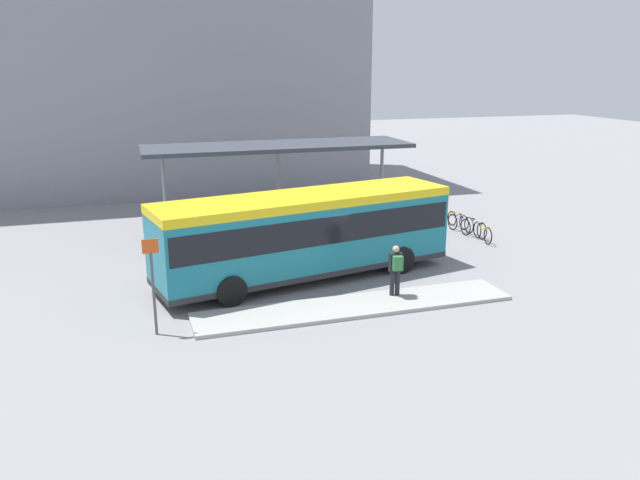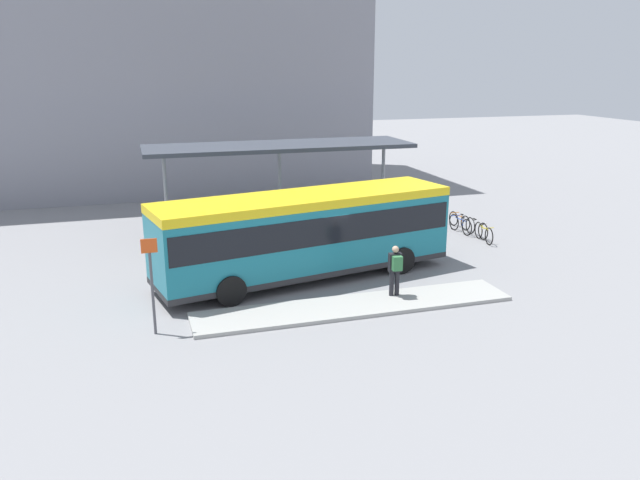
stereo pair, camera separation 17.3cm
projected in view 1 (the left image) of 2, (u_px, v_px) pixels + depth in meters
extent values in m
plane|color=gray|center=(306.00, 278.00, 22.29)|extent=(120.00, 120.00, 0.00)
cube|color=#9E9E99|center=(355.00, 306.00, 19.52)|extent=(10.16, 1.80, 0.12)
cube|color=#197284|center=(306.00, 232.00, 21.83)|extent=(10.91, 4.59, 2.68)
cube|color=yellow|center=(305.00, 199.00, 21.50)|extent=(10.93, 4.61, 0.30)
cube|color=black|center=(306.00, 223.00, 21.74)|extent=(10.71, 4.58, 0.94)
cube|color=black|center=(426.00, 207.00, 24.21)|extent=(0.54, 2.30, 1.03)
cube|color=#28282B|center=(306.00, 266.00, 22.16)|extent=(10.92, 4.60, 0.20)
cylinder|color=black|center=(365.00, 244.00, 24.71)|extent=(1.03, 0.47, 1.00)
cylinder|color=black|center=(401.00, 260.00, 22.67)|extent=(1.03, 0.47, 1.00)
cylinder|color=black|center=(206.00, 269.00, 21.63)|extent=(1.03, 0.47, 1.00)
cylinder|color=black|center=(231.00, 291.00, 19.59)|extent=(1.03, 0.47, 1.00)
cylinder|color=#232328|center=(392.00, 283.00, 20.17)|extent=(0.15, 0.15, 0.82)
cylinder|color=#232328|center=(397.00, 283.00, 20.22)|extent=(0.15, 0.15, 0.82)
cube|color=black|center=(396.00, 262.00, 20.00)|extent=(0.42, 0.25, 0.61)
cube|color=#337542|center=(398.00, 263.00, 19.80)|extent=(0.32, 0.22, 0.46)
sphere|color=tan|center=(396.00, 249.00, 19.88)|extent=(0.22, 0.22, 0.22)
torus|color=black|center=(488.00, 236.00, 26.34)|extent=(0.13, 0.75, 0.75)
torus|color=black|center=(477.00, 230.00, 27.30)|extent=(0.13, 0.75, 0.75)
cylinder|color=gold|center=(483.00, 227.00, 26.75)|extent=(0.12, 0.79, 0.04)
cylinder|color=gold|center=(481.00, 228.00, 26.94)|extent=(0.04, 0.04, 0.37)
cube|color=black|center=(481.00, 224.00, 26.89)|extent=(0.09, 0.19, 0.04)
cylinder|color=gold|center=(487.00, 228.00, 26.34)|extent=(0.48, 0.08, 0.03)
torus|color=black|center=(482.00, 231.00, 27.11)|extent=(0.06, 0.76, 0.76)
torus|color=black|center=(469.00, 225.00, 28.06)|extent=(0.06, 0.76, 0.76)
cylinder|color=silver|center=(476.00, 223.00, 27.52)|extent=(0.05, 0.81, 0.04)
cylinder|color=silver|center=(473.00, 223.00, 27.70)|extent=(0.04, 0.04, 0.38)
cube|color=black|center=(474.00, 219.00, 27.65)|extent=(0.07, 0.18, 0.04)
cylinder|color=silver|center=(481.00, 223.00, 27.11)|extent=(0.48, 0.04, 0.03)
torus|color=black|center=(453.00, 222.00, 28.67)|extent=(0.10, 0.76, 0.75)
torus|color=black|center=(466.00, 227.00, 27.75)|extent=(0.10, 0.76, 0.75)
cylinder|color=#2847AD|center=(459.00, 219.00, 28.14)|extent=(0.10, 0.80, 0.04)
cylinder|color=#2847AD|center=(462.00, 221.00, 28.00)|extent=(0.04, 0.04, 0.37)
cube|color=black|center=(462.00, 217.00, 27.95)|extent=(0.08, 0.18, 0.04)
cylinder|color=#2847AD|center=(454.00, 215.00, 28.49)|extent=(0.48, 0.07, 0.03)
torus|color=black|center=(452.00, 218.00, 29.48)|extent=(0.13, 0.69, 0.69)
torus|color=black|center=(464.00, 223.00, 28.66)|extent=(0.13, 0.69, 0.69)
cylinder|color=orange|center=(458.00, 216.00, 29.01)|extent=(0.12, 0.73, 0.04)
cylinder|color=orange|center=(460.00, 218.00, 28.88)|extent=(0.04, 0.04, 0.34)
cube|color=black|center=(461.00, 214.00, 28.83)|extent=(0.09, 0.19, 0.04)
cylinder|color=orange|center=(453.00, 212.00, 29.31)|extent=(0.48, 0.09, 0.03)
cube|color=#383D47|center=(278.00, 146.00, 27.91)|extent=(11.95, 3.49, 0.18)
cylinder|color=gray|center=(165.00, 196.00, 26.97)|extent=(0.16, 0.16, 3.74)
cylinder|color=gray|center=(381.00, 183.00, 29.92)|extent=(0.16, 0.16, 3.74)
cylinder|color=gray|center=(279.00, 189.00, 28.45)|extent=(0.16, 0.16, 3.74)
cylinder|color=slate|center=(374.00, 231.00, 27.47)|extent=(0.74, 0.74, 0.53)
sphere|color=#235B28|center=(374.00, 218.00, 27.31)|extent=(0.85, 0.85, 0.85)
cylinder|color=slate|center=(173.00, 246.00, 25.16)|extent=(0.80, 0.80, 0.56)
sphere|color=#235B28|center=(172.00, 231.00, 24.99)|extent=(0.92, 0.92, 0.92)
cylinder|color=#4C4C51|center=(154.00, 295.00, 17.31)|extent=(0.08, 0.08, 2.40)
cube|color=#D84C19|center=(150.00, 246.00, 16.93)|extent=(0.44, 0.03, 0.40)
cube|color=gray|center=(119.00, 37.00, 37.09)|extent=(27.93, 11.21, 17.85)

